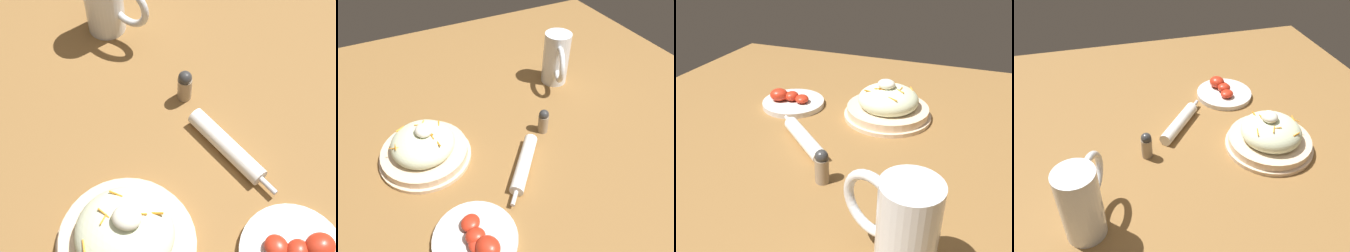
% 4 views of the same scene
% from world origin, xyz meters
% --- Properties ---
extents(ground_plane, '(1.43, 1.43, 0.00)m').
position_xyz_m(ground_plane, '(0.00, 0.00, 0.00)').
color(ground_plane, olive).
extents(salad_plate, '(0.23, 0.23, 0.11)m').
position_xyz_m(salad_plate, '(-0.02, -0.24, 0.03)').
color(salad_plate, beige).
rests_on(salad_plate, ground_plane).
extents(beer_mug, '(0.15, 0.10, 0.16)m').
position_xyz_m(beer_mug, '(-0.16, 0.23, 0.07)').
color(beer_mug, white).
rests_on(beer_mug, ground_plane).
extents(napkin_roll, '(0.17, 0.15, 0.03)m').
position_xyz_m(napkin_roll, '(0.12, -0.04, 0.02)').
color(napkin_roll, white).
rests_on(napkin_roll, ground_plane).
extents(tomato_plate, '(0.17, 0.17, 0.05)m').
position_xyz_m(tomato_plate, '(0.25, -0.22, 0.01)').
color(tomato_plate, silver).
rests_on(tomato_plate, ground_plane).
extents(salt_shaker, '(0.03, 0.03, 0.07)m').
position_xyz_m(salt_shaker, '(0.03, 0.07, 0.04)').
color(salt_shaker, gray).
rests_on(salt_shaker, ground_plane).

